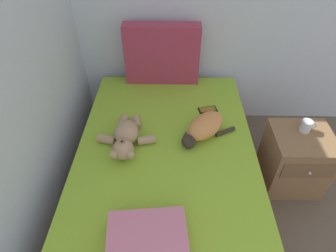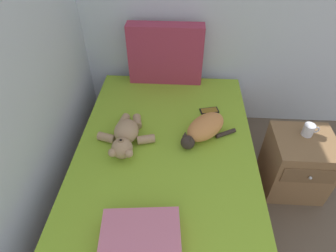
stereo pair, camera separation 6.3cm
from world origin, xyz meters
name	(u,v)px [view 1 (the left image)]	position (x,y,z in m)	size (l,w,h in m)	color
bed	(166,182)	(0.81, 3.02, 0.27)	(1.29, 2.08, 0.54)	olive
patterned_cushion	(162,54)	(0.75, 3.97, 0.81)	(0.64, 0.13, 0.53)	#A5334C
cat	(204,127)	(1.08, 3.24, 0.61)	(0.41, 0.38, 0.15)	#D18447
teddy_bear	(126,138)	(0.53, 3.13, 0.61)	(0.42, 0.46, 0.15)	tan
cell_phone	(208,110)	(1.13, 3.53, 0.55)	(0.16, 0.10, 0.01)	black
throw_pillow	(148,239)	(0.73, 2.42, 0.60)	(0.40, 0.28, 0.11)	#D1728C
nightstand	(295,160)	(1.84, 3.26, 0.26)	(0.45, 0.45, 0.52)	olive
mug	(306,126)	(1.85, 3.32, 0.57)	(0.12, 0.08, 0.09)	silver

